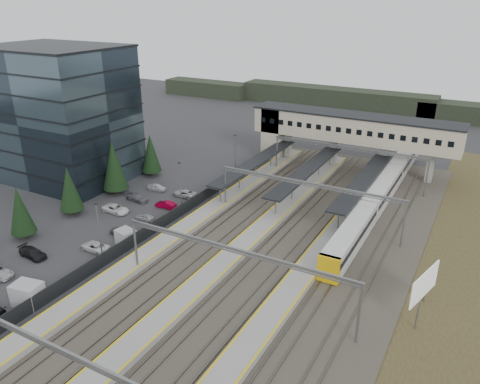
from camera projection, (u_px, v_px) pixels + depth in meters
The scene contains 15 objects.
ground at pixel (187, 247), 64.88m from camera, with size 220.00×220.00×0.00m, color #2B2B2D.
office_building at pixel (60, 114), 85.81m from camera, with size 24.30×18.30×24.30m.
conifer_row at pixel (49, 195), 69.63m from camera, with size 4.42×49.82×9.50m.
car_park at pixel (78, 243), 64.80m from camera, with size 10.64×44.52×1.28m.
lampposts at pixel (145, 204), 67.76m from camera, with size 0.50×53.25×8.07m.
fence at pixel (170, 217), 71.42m from camera, with size 0.08×90.00×2.00m.
relay_cabin_near at pixel (28, 294), 52.39m from camera, with size 3.54×2.85×2.65m.
relay_cabin_far at pixel (126, 237), 65.17m from camera, with size 2.82×2.50×2.25m.
rail_corridor at pixel (263, 246), 64.68m from camera, with size 34.00×90.00×0.92m.
canopies at pixel (307, 170), 82.10m from camera, with size 23.10×30.00×3.28m.
footbridge at pixel (339, 129), 92.36m from camera, with size 40.40×6.40×11.20m.
gantries at pixel (276, 218), 59.67m from camera, with size 28.40×62.28×7.17m.
train at pixel (382, 191), 78.40m from camera, with size 2.72×56.72×3.42m.
billboard at pixel (424, 286), 49.71m from camera, with size 1.77×6.23×5.52m.
treeline_far at pixel (451, 112), 127.82m from camera, with size 170.00×19.00×7.00m.
Camera 1 is at (33.76, -46.34, 32.17)m, focal length 35.00 mm.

